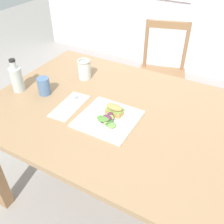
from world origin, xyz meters
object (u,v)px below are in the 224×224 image
Objects in this scene: mason_jar_iced_tea at (84,70)px; cup_extra_side at (44,86)px; plate_lunch at (108,119)px; bottle_cold_brew at (17,80)px; sandwich_half_front at (114,109)px; dining_table at (111,124)px; chair_wooden_far at (162,75)px; fork_on_napkin at (71,104)px.

cup_extra_side is (-0.10, -0.26, -0.01)m from mason_jar_iced_tea.
cup_extra_side reaches higher than plate_lunch.
mason_jar_iced_tea is (-0.33, 0.29, 0.05)m from plate_lunch.
mason_jar_iced_tea is at bearing 138.99° from plate_lunch.
bottle_cold_brew is (-0.59, -0.01, 0.06)m from plate_lunch.
mason_jar_iced_tea is (-0.34, 0.25, 0.02)m from sandwich_half_front.
chair_wooden_far reaches higher than dining_table.
chair_wooden_far reaches higher than plate_lunch.
dining_table is 0.17m from sandwich_half_front.
chair_wooden_far is 4.50× the size of bottle_cold_brew.
dining_table is 7.00× the size of fork_on_napkin.
bottle_cold_brew is 1.95× the size of cup_extra_side.
chair_wooden_far is at bearing 92.78° from dining_table.
bottle_cold_brew reaches higher than dining_table.
bottle_cold_brew reaches higher than plate_lunch.
bottle_cold_brew is at bearing -178.76° from plate_lunch.
plate_lunch reaches higher than dining_table.
chair_wooden_far is 1.10m from sandwich_half_front.
chair_wooden_far is (-0.05, 0.99, -0.18)m from dining_table.
plate_lunch is 1.50× the size of fork_on_napkin.
chair_wooden_far is 4.68× the size of fork_on_napkin.
cup_extra_side is (-0.35, -1.06, 0.34)m from chair_wooden_far.
cup_extra_side is (-0.40, -0.06, 0.16)m from dining_table.
dining_table is 1.01m from chair_wooden_far.
sandwich_half_front is (0.01, 0.04, 0.03)m from plate_lunch.
bottle_cold_brew is 0.16m from cup_extra_side.
sandwich_half_front reaches higher than dining_table.
plate_lunch is at bearing -4.05° from cup_extra_side.
chair_wooden_far is at bearing 72.51° from mason_jar_iced_tea.
sandwich_half_front is at bearing 74.71° from plate_lunch.
chair_wooden_far is 1.26m from bottle_cold_brew.
bottle_cold_brew reaches higher than fork_on_napkin.
fork_on_napkin reaches higher than dining_table.
mason_jar_iced_tea is (-0.10, 0.27, 0.05)m from fork_on_napkin.
dining_table is at bearing 9.14° from cup_extra_side.
bottle_cold_brew is 1.60× the size of mason_jar_iced_tea.
dining_table is at bearing 21.06° from fork_on_napkin.
mason_jar_iced_tea is 1.22× the size of cup_extra_side.
fork_on_napkin is 1.88× the size of cup_extra_side.
sandwich_half_front is 0.60m from bottle_cold_brew.
mason_jar_iced_tea reaches higher than plate_lunch.
fork_on_napkin is (-0.15, -1.07, 0.30)m from chair_wooden_far.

